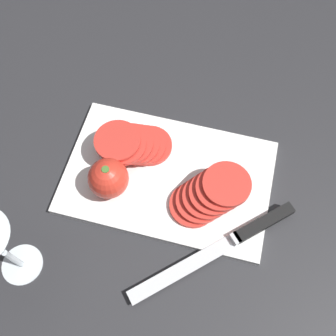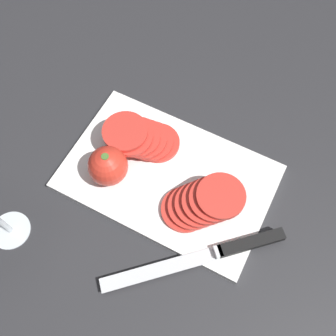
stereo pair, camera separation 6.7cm
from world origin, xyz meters
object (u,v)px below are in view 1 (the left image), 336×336
tomato_slice_stack_near (209,195)px  tomato_slice_stack_far (134,144)px  whole_tomato (108,178)px  knife (246,233)px

tomato_slice_stack_near → tomato_slice_stack_far: same height
whole_tomato → knife: size_ratio=0.29×
knife → tomato_slice_stack_near: bearing=-74.8°
knife → tomato_slice_stack_far: bearing=-68.8°
whole_tomato → tomato_slice_stack_far: whole_tomato is taller
tomato_slice_stack_far → whole_tomato: bearing=-104.3°
whole_tomato → knife: (0.24, -0.03, -0.03)m
whole_tomato → tomato_slice_stack_near: bearing=5.8°
whole_tomato → knife: 0.25m
knife → tomato_slice_stack_far: (-0.22, 0.11, 0.02)m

